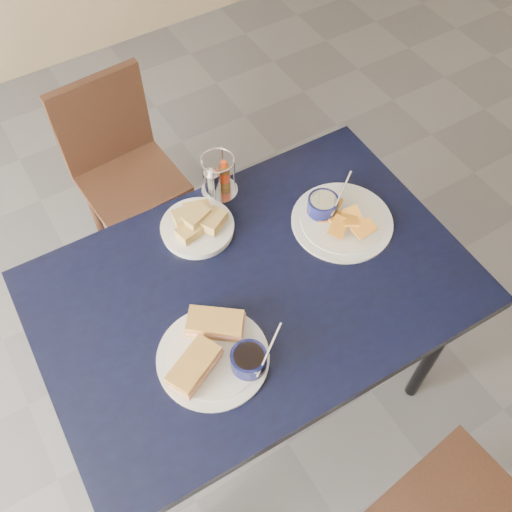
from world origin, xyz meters
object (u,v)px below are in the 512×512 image
bread_basket (197,224)px  condiment_caddy (217,179)px  sandwich_plate (216,352)px  chair_far (121,159)px  plantain_plate (336,216)px  dining_table (254,299)px

bread_basket → condiment_caddy: (0.12, 0.10, 0.03)m
sandwich_plate → bread_basket: bearing=68.5°
chair_far → plantain_plate: bearing=-66.8°
sandwich_plate → condiment_caddy: (0.27, 0.47, 0.03)m
sandwich_plate → plantain_plate: same height
plantain_plate → chair_far: bearing=113.2°
plantain_plate → condiment_caddy: condiment_caddy is taller
plantain_plate → condiment_caddy: (-0.24, 0.28, 0.04)m
dining_table → chair_far: 0.96m
dining_table → plantain_plate: (0.32, 0.07, 0.09)m
chair_far → sandwich_plate: bearing=-97.6°
plantain_plate → bread_basket: (-0.36, 0.18, 0.01)m
dining_table → chair_far: chair_far is taller
dining_table → chair_far: size_ratio=1.52×
plantain_plate → bread_basket: 0.40m
chair_far → sandwich_plate: (-0.14, -1.06, 0.33)m
plantain_plate → condiment_caddy: 0.37m
chair_far → condiment_caddy: (0.13, -0.58, 0.36)m
dining_table → chair_far: (-0.05, 0.93, -0.24)m
chair_far → bread_basket: bearing=-89.5°
dining_table → bread_basket: bread_basket is taller
plantain_plate → sandwich_plate: bearing=-158.8°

